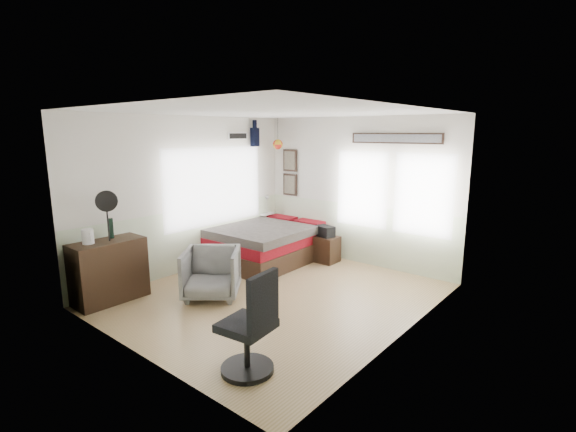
# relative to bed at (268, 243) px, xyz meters

# --- Properties ---
(ground_plane) EXTENTS (4.00, 4.50, 0.01)m
(ground_plane) POSITION_rel_bed_xyz_m (1.27, -1.23, -0.34)
(ground_plane) COLOR #977848
(room_shell) EXTENTS (4.02, 4.52, 2.71)m
(room_shell) POSITION_rel_bed_xyz_m (1.20, -1.04, 1.28)
(room_shell) COLOR beige
(room_shell) RESTS_ON ground_plane
(wall_decor) EXTENTS (3.55, 1.32, 1.44)m
(wall_decor) POSITION_rel_bed_xyz_m (0.17, 0.73, 1.76)
(wall_decor) COLOR #37241B
(wall_decor) RESTS_ON room_shell
(bed) EXTENTS (1.60, 2.18, 0.69)m
(bed) POSITION_rel_bed_xyz_m (0.00, 0.00, 0.00)
(bed) COLOR black
(bed) RESTS_ON ground_plane
(dresser) EXTENTS (0.48, 1.00, 0.90)m
(dresser) POSITION_rel_bed_xyz_m (-0.47, -2.91, 0.11)
(dresser) COLOR black
(dresser) RESTS_ON ground_plane
(armchair) EXTENTS (1.13, 1.13, 0.74)m
(armchair) POSITION_rel_bed_xyz_m (0.56, -1.87, 0.03)
(armchair) COLOR slate
(armchair) RESTS_ON ground_plane
(nightstand) EXTENTS (0.49, 0.40, 0.49)m
(nightstand) POSITION_rel_bed_xyz_m (0.86, 0.64, -0.09)
(nightstand) COLOR black
(nightstand) RESTS_ON ground_plane
(task_chair) EXTENTS (0.55, 0.55, 1.10)m
(task_chair) POSITION_rel_bed_xyz_m (2.44, -2.94, 0.11)
(task_chair) COLOR black
(task_chair) RESTS_ON ground_plane
(kettle) EXTENTS (0.18, 0.16, 0.21)m
(kettle) POSITION_rel_bed_xyz_m (-0.51, -3.14, 0.67)
(kettle) COLOR silver
(kettle) RESTS_ON dresser
(bottle) EXTENTS (0.07, 0.07, 0.29)m
(bottle) POSITION_rel_bed_xyz_m (-0.57, -2.78, 0.71)
(bottle) COLOR black
(bottle) RESTS_ON dresser
(stand_fan) EXTENTS (0.16, 0.29, 0.73)m
(stand_fan) POSITION_rel_bed_xyz_m (-0.42, -2.88, 1.13)
(stand_fan) COLOR black
(stand_fan) RESTS_ON dresser
(black_bag) EXTENTS (0.39, 0.30, 0.20)m
(black_bag) POSITION_rel_bed_xyz_m (0.86, 0.64, 0.25)
(black_bag) COLOR black
(black_bag) RESTS_ON nightstand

